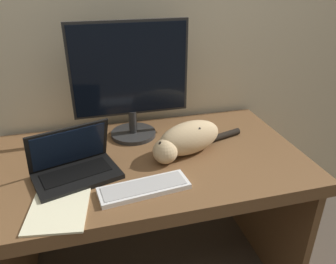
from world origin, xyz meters
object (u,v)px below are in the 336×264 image
Objects in this scene: laptop at (75,167)px; cat at (187,139)px; monitor at (131,79)px; external_keyboard at (144,188)px.

cat is at bearing -10.49° from laptop.
monitor is 1.15× the size of cat.
external_keyboard is 0.73× the size of cat.
monitor is 1.50× the size of laptop.
cat reaches higher than external_keyboard.
monitor is 1.57× the size of external_keyboard.
external_keyboard is (0.25, -0.17, -0.03)m from laptop.
cat is (0.24, 0.22, 0.06)m from external_keyboard.
laptop is at bearing -134.12° from monitor.
external_keyboard is (-0.04, -0.47, -0.28)m from monitor.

